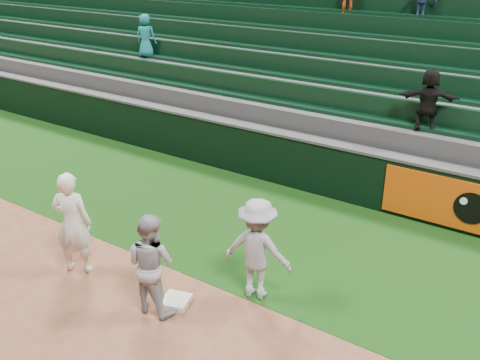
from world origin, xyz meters
name	(u,v)px	position (x,y,z in m)	size (l,w,h in m)	color
ground	(160,306)	(0.00, 0.00, 0.00)	(70.00, 70.00, 0.00)	brown
foul_grass	(262,229)	(0.00, 3.00, 0.00)	(36.00, 4.20, 0.01)	black
first_base	(176,301)	(0.17, 0.19, 0.05)	(0.41, 0.41, 0.09)	white
first_baseman	(72,223)	(-1.86, -0.02, 0.91)	(0.66, 0.44, 1.82)	white
baserunner	(151,264)	(-0.03, -0.09, 0.81)	(0.79, 0.62, 1.63)	#9799A0
base_coach	(257,249)	(1.09, 1.10, 0.85)	(1.09, 0.62, 1.68)	#9496A0
field_wall	(316,165)	(0.03, 5.20, 0.63)	(36.00, 0.45, 1.25)	black
stadium_seating	(381,85)	(-0.01, 8.97, 1.70)	(36.00, 5.95, 4.85)	#353638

